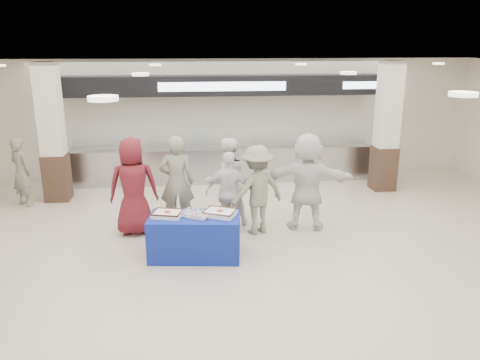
{
  "coord_description": "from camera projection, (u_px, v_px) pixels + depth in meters",
  "views": [
    {
      "loc": [
        -0.82,
        -6.8,
        3.59
      ],
      "look_at": [
        0.07,
        1.6,
        1.11
      ],
      "focal_mm": 35.0,
      "sensor_mm": 36.0,
      "label": 1
    }
  ],
  "objects": [
    {
      "name": "serving_line",
      "position": [
        222.0,
        139.0,
        12.41
      ],
      "size": [
        8.7,
        0.85,
        2.8
      ],
      "color": "#ADB0B4",
      "rests_on": "ground"
    },
    {
      "name": "ground",
      "position": [
        246.0,
        273.0,
        7.58
      ],
      "size": [
        14.0,
        14.0,
        0.0
      ],
      "primitive_type": "plane",
      "color": "beige",
      "rests_on": "ground"
    },
    {
      "name": "chef_tall",
      "position": [
        227.0,
        182.0,
        9.41
      ],
      "size": [
        1.01,
        0.87,
        1.81
      ],
      "primitive_type": "imported",
      "rotation": [
        0.0,
        0.0,
        3.37
      ],
      "color": "white",
      "rests_on": "ground"
    },
    {
      "name": "soldier_b",
      "position": [
        257.0,
        190.0,
        9.0
      ],
      "size": [
        1.29,
        1.03,
        1.74
      ],
      "primitive_type": "imported",
      "rotation": [
        0.0,
        0.0,
        3.53
      ],
      "color": "slate",
      "rests_on": "ground"
    },
    {
      "name": "sheet_cake_right",
      "position": [
        220.0,
        213.0,
        8.0
      ],
      "size": [
        0.64,
        0.58,
        0.11
      ],
      "color": "white",
      "rests_on": "display_table"
    },
    {
      "name": "sheet_cake_left",
      "position": [
        167.0,
        214.0,
        7.96
      ],
      "size": [
        0.55,
        0.48,
        0.1
      ],
      "color": "white",
      "rests_on": "display_table"
    },
    {
      "name": "civilian_white",
      "position": [
        307.0,
        181.0,
        9.18
      ],
      "size": [
        1.9,
        0.94,
        1.96
      ],
      "primitive_type": "imported",
      "rotation": [
        0.0,
        0.0,
        2.93
      ],
      "color": "white",
      "rests_on": "ground"
    },
    {
      "name": "soldier_a",
      "position": [
        177.0,
        182.0,
        9.25
      ],
      "size": [
        0.7,
        0.47,
        1.88
      ],
      "primitive_type": "imported",
      "rotation": [
        0.0,
        0.0,
        3.12
      ],
      "color": "slate",
      "rests_on": "ground"
    },
    {
      "name": "soldier_bg",
      "position": [
        21.0,
        172.0,
        10.56
      ],
      "size": [
        0.7,
        0.65,
        1.6
      ],
      "primitive_type": "imported",
      "rotation": [
        0.0,
        0.0,
        2.52
      ],
      "color": "slate",
      "rests_on": "ground"
    },
    {
      "name": "column_right",
      "position": [
        387.0,
        130.0,
        11.57
      ],
      "size": [
        0.55,
        0.55,
        3.2
      ],
      "color": "#352218",
      "rests_on": "ground"
    },
    {
      "name": "civilian_maroon",
      "position": [
        133.0,
        186.0,
        8.95
      ],
      "size": [
        0.99,
        0.69,
        1.91
      ],
      "primitive_type": "imported",
      "rotation": [
        0.0,
        0.0,
        3.23
      ],
      "color": "maroon",
      "rests_on": "ground"
    },
    {
      "name": "display_table",
      "position": [
        195.0,
        236.0,
        8.09
      ],
      "size": [
        1.63,
        0.96,
        0.75
      ],
      "primitive_type": "cube",
      "rotation": [
        0.0,
        0.0,
        -0.12
      ],
      "color": "#162B98",
      "rests_on": "ground"
    },
    {
      "name": "chef_short",
      "position": [
        230.0,
        193.0,
        8.99
      ],
      "size": [
        1.03,
        0.63,
        1.63
      ],
      "primitive_type": "imported",
      "rotation": [
        0.0,
        0.0,
        2.88
      ],
      "color": "white",
      "rests_on": "ground"
    },
    {
      "name": "column_left",
      "position": [
        52.0,
        136.0,
        10.76
      ],
      "size": [
        0.55,
        0.55,
        3.2
      ],
      "color": "#352218",
      "rests_on": "ground"
    },
    {
      "name": "cupcake_tray",
      "position": [
        196.0,
        214.0,
        7.97
      ],
      "size": [
        0.56,
        0.52,
        0.07
      ],
      "color": "#BCBCC2",
      "rests_on": "display_table"
    }
  ]
}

